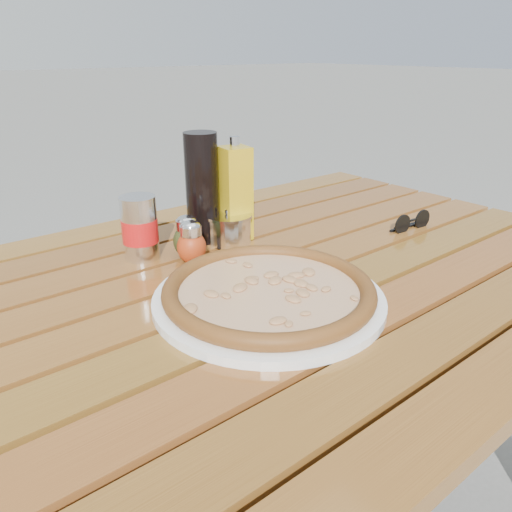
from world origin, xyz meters
TOP-DOWN VIEW (x-y plane):
  - table at (0.00, -0.00)m, footprint 1.40×0.90m
  - plate at (-0.06, -0.08)m, footprint 0.47×0.47m
  - pizza at (-0.06, -0.08)m, footprint 0.41×0.41m
  - pepper_shaker at (-0.07, 0.13)m, footprint 0.06×0.06m
  - oregano_shaker at (-0.05, 0.16)m, footprint 0.07×0.07m
  - dark_bottle at (0.02, 0.21)m, footprint 0.08×0.08m
  - soda_can at (-0.13, 0.21)m, footprint 0.09×0.09m
  - olive_oil_cruet at (0.08, 0.18)m, footprint 0.06×0.06m
  - parmesan_tin at (0.05, 0.17)m, footprint 0.11×0.11m
  - sunglasses at (0.41, -0.02)m, footprint 0.11×0.03m

SIDE VIEW (x-z plane):
  - table at x=0.00m, z-range 0.30..1.05m
  - plate at x=-0.06m, z-range 0.75..0.76m
  - sunglasses at x=0.41m, z-range 0.74..0.79m
  - pizza at x=-0.06m, z-range 0.76..0.79m
  - parmesan_tin at x=0.05m, z-range 0.74..0.82m
  - pepper_shaker at x=-0.07m, z-range 0.75..0.83m
  - oregano_shaker at x=-0.05m, z-range 0.75..0.83m
  - soda_can at x=-0.13m, z-range 0.75..0.87m
  - olive_oil_cruet at x=0.08m, z-range 0.74..0.95m
  - dark_bottle at x=0.02m, z-range 0.75..0.97m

